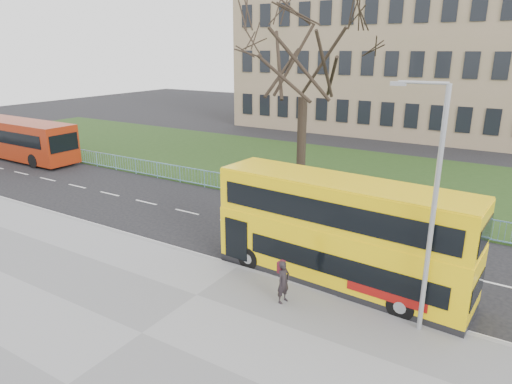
{
  "coord_description": "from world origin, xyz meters",
  "views": [
    {
      "loc": [
        9.19,
        -15.02,
        8.36
      ],
      "look_at": [
        -0.73,
        1.0,
        2.4
      ],
      "focal_mm": 32.0,
      "sensor_mm": 36.0,
      "label": 1
    }
  ],
  "objects_px": {
    "street_lamp": "(431,203)",
    "pedestrian": "(283,282)",
    "red_bus": "(18,138)",
    "yellow_bus": "(340,230)"
  },
  "relations": [
    {
      "from": "street_lamp",
      "to": "pedestrian",
      "type": "bearing_deg",
      "value": -173.99
    },
    {
      "from": "red_bus",
      "to": "pedestrian",
      "type": "distance_m",
      "value": 29.1
    },
    {
      "from": "pedestrian",
      "to": "yellow_bus",
      "type": "bearing_deg",
      "value": -11.33
    },
    {
      "from": "pedestrian",
      "to": "street_lamp",
      "type": "xyz_separation_m",
      "value": [
        4.2,
        0.83,
        3.31
      ]
    },
    {
      "from": "red_bus",
      "to": "street_lamp",
      "type": "relative_size",
      "value": 1.55
    },
    {
      "from": "pedestrian",
      "to": "street_lamp",
      "type": "distance_m",
      "value": 5.42
    },
    {
      "from": "yellow_bus",
      "to": "red_bus",
      "type": "bearing_deg",
      "value": 172.84
    },
    {
      "from": "yellow_bus",
      "to": "pedestrian",
      "type": "xyz_separation_m",
      "value": [
        -0.97,
        -2.41,
        -1.23
      ]
    },
    {
      "from": "yellow_bus",
      "to": "red_bus",
      "type": "distance_m",
      "value": 29.48
    },
    {
      "from": "red_bus",
      "to": "street_lamp",
      "type": "height_order",
      "value": "street_lamp"
    }
  ]
}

